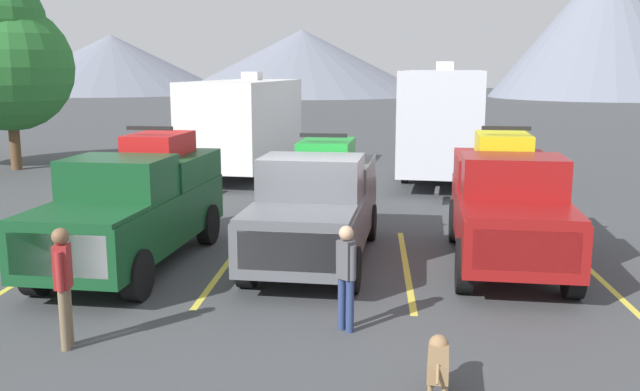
% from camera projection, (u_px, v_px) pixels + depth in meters
% --- Properties ---
extents(ground_plane, '(240.00, 240.00, 0.00)m').
position_uv_depth(ground_plane, '(314.00, 272.00, 13.08)').
color(ground_plane, '#3F4244').
extents(pickup_truck_a, '(2.42, 5.73, 2.65)m').
position_uv_depth(pickup_truck_a, '(136.00, 203.00, 13.50)').
color(pickup_truck_a, '#144723').
rests_on(pickup_truck_a, ground).
extents(pickup_truck_b, '(2.47, 5.62, 2.47)m').
position_uv_depth(pickup_truck_b, '(317.00, 203.00, 13.86)').
color(pickup_truck_b, '#595B60').
rests_on(pickup_truck_b, ground).
extents(pickup_truck_c, '(2.43, 5.41, 2.65)m').
position_uv_depth(pickup_truck_c, '(507.00, 202.00, 13.51)').
color(pickup_truck_c, maroon).
rests_on(pickup_truck_c, ground).
extents(lot_stripe_a, '(0.12, 5.50, 0.01)m').
position_uv_depth(lot_stripe_a, '(57.00, 259.00, 13.99)').
color(lot_stripe_a, gold).
rests_on(lot_stripe_a, ground).
extents(lot_stripe_b, '(0.12, 5.50, 0.01)m').
position_uv_depth(lot_stripe_b, '(228.00, 262.00, 13.73)').
color(lot_stripe_b, gold).
rests_on(lot_stripe_b, ground).
extents(lot_stripe_c, '(0.12, 5.50, 0.01)m').
position_uv_depth(lot_stripe_c, '(406.00, 266.00, 13.47)').
color(lot_stripe_c, gold).
rests_on(lot_stripe_c, ground).
extents(lot_stripe_d, '(0.12, 5.50, 0.01)m').
position_uv_depth(lot_stripe_d, '(591.00, 270.00, 13.21)').
color(lot_stripe_d, gold).
rests_on(lot_stripe_d, ground).
extents(camper_trailer_a, '(3.40, 7.97, 3.67)m').
position_uv_depth(camper_trailer_a, '(244.00, 122.00, 24.22)').
color(camper_trailer_a, white).
rests_on(camper_trailer_a, ground).
extents(camper_trailer_b, '(3.39, 8.21, 4.03)m').
position_uv_depth(camper_trailer_b, '(443.00, 119.00, 23.34)').
color(camper_trailer_b, silver).
rests_on(camper_trailer_b, ground).
extents(person_b, '(0.23, 0.37, 1.71)m').
position_uv_depth(person_b, '(63.00, 280.00, 9.39)').
color(person_b, '#726047').
rests_on(person_b, ground).
extents(person_c, '(0.30, 0.29, 1.59)m').
position_uv_depth(person_c, '(346.00, 271.00, 10.02)').
color(person_c, navy).
rests_on(person_c, ground).
extents(dog, '(0.32, 0.95, 0.62)m').
position_uv_depth(dog, '(438.00, 360.00, 8.17)').
color(dog, olive).
rests_on(dog, ground).
extents(tree_a, '(4.71, 4.71, 7.13)m').
position_uv_depth(tree_a, '(6.00, 56.00, 25.38)').
color(tree_a, brown).
rests_on(tree_a, ground).
extents(mountain_ridge, '(161.42, 42.81, 17.93)m').
position_uv_depth(mountain_ridge, '(335.00, 49.00, 96.06)').
color(mountain_ridge, slate).
rests_on(mountain_ridge, ground).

